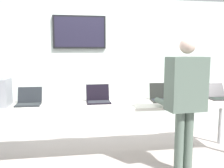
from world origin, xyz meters
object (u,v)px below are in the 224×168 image
object	(u,v)px
workbench	(117,107)
laptop_station_2	(162,97)
laptop_station_1	(98,98)
laptop_station_0	(29,101)
person	(185,94)
laptop_station_3	(218,95)

from	to	relation	value
workbench	laptop_station_2	size ratio (longest dim) A/B	10.79
laptop_station_1	laptop_station_2	bearing A→B (deg)	-0.99
laptop_station_0	person	xyz separation A→B (m)	(1.92, -0.72, 0.17)
workbench	laptop_station_1	world-z (taller)	laptop_station_1
workbench	laptop_station_0	xyz separation A→B (m)	(-1.20, 0.09, 0.10)
workbench	person	size ratio (longest dim) A/B	2.24
laptop_station_0	laptop_station_3	xyz separation A→B (m)	(2.80, -0.00, -0.00)
workbench	person	world-z (taller)	person
laptop_station_0	laptop_station_2	size ratio (longest dim) A/B	0.96
workbench	laptop_station_1	size ratio (longest dim) A/B	11.14
laptop_station_1	person	size ratio (longest dim) A/B	0.20
laptop_station_2	laptop_station_3	world-z (taller)	laptop_station_2
workbench	laptop_station_3	world-z (taller)	laptop_station_3
laptop_station_0	laptop_station_3	distance (m)	2.80
laptop_station_1	laptop_station_3	size ratio (longest dim) A/B	0.95
workbench	laptop_station_1	bearing A→B (deg)	155.75
laptop_station_2	workbench	bearing A→B (deg)	-172.18
laptop_station_0	laptop_station_3	size ratio (longest dim) A/B	0.94
laptop_station_2	laptop_station_3	xyz separation A→B (m)	(0.91, -0.00, -0.01)
laptop_station_0	laptop_station_3	world-z (taller)	laptop_station_0
workbench	laptop_station_1	xyz separation A→B (m)	(-0.25, 0.11, 0.10)
laptop_station_3	person	world-z (taller)	person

